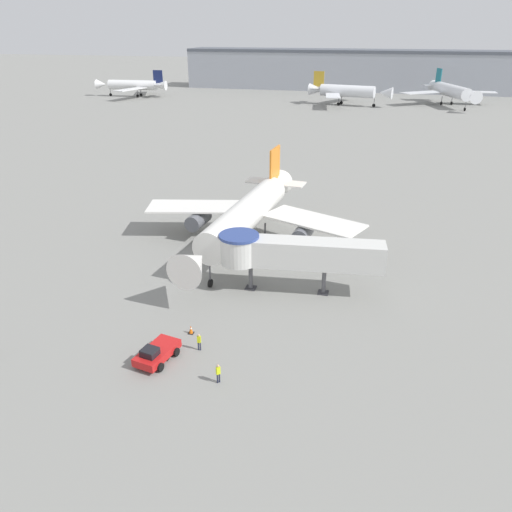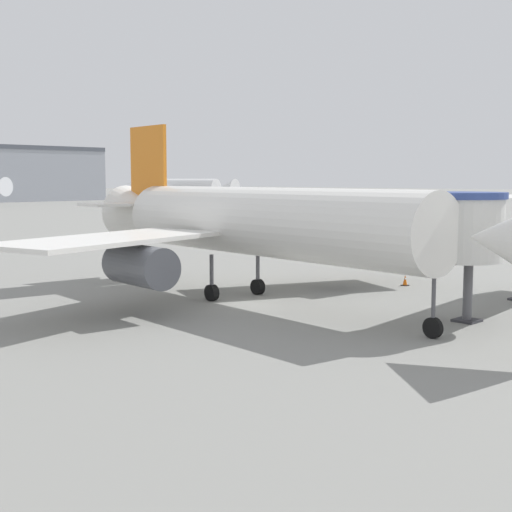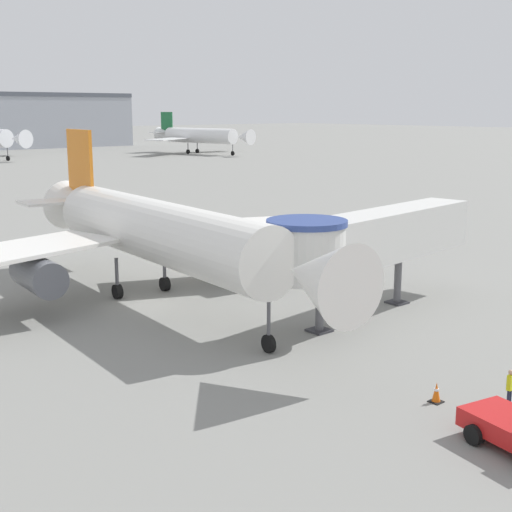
% 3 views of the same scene
% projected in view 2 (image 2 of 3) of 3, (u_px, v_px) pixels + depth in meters
% --- Properties ---
extents(ground_plane, '(800.00, 800.00, 0.00)m').
position_uv_depth(ground_plane, '(246.00, 304.00, 38.24)').
color(ground_plane, gray).
extents(main_airplane, '(28.99, 31.64, 10.12)m').
position_uv_depth(main_airplane, '(258.00, 224.00, 38.37)').
color(main_airplane, white).
rests_on(main_airplane, ground_plane).
extents(jet_bridge, '(16.77, 4.99, 6.11)m').
position_uv_depth(jet_bridge, '(500.00, 224.00, 36.13)').
color(jet_bridge, silver).
rests_on(jet_bridge, ground_plane).
extents(traffic_cone_starboard_wing, '(0.41, 0.41, 0.69)m').
position_uv_depth(traffic_cone_starboard_wing, '(405.00, 280.00, 44.88)').
color(traffic_cone_starboard_wing, black).
rests_on(traffic_cone_starboard_wing, ground_plane).
extents(background_jet_green_tail, '(32.63, 32.97, 10.73)m').
position_uv_depth(background_jet_green_tail, '(179.00, 186.00, 182.94)').
color(background_jet_green_tail, white).
rests_on(background_jet_green_tail, ground_plane).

